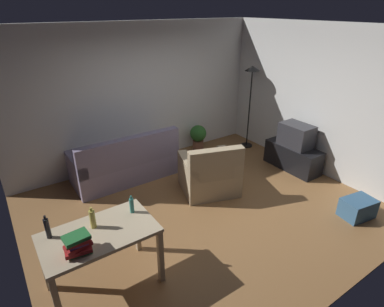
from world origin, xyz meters
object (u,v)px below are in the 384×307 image
book_stack (78,244)px  potted_plant (198,136)px  torchiere_lamp (251,85)px  storage_box (358,208)px  armchair (210,175)px  bottle_dark (47,228)px  tv (296,135)px  desk (100,240)px  bottle_squat (93,219)px  tv_stand (293,157)px  bottle_tall (132,205)px  couch (126,164)px

book_stack → potted_plant: bearing=38.8°
torchiere_lamp → storage_box: bearing=-98.5°
armchair → bottle_dark: bottle_dark is taller
tv → storage_box: 1.75m
desk → bottle_dark: (-0.45, 0.20, 0.23)m
tv → armchair: same height
tv → storage_box: bearing=164.7°
desk → potted_plant: bearing=38.6°
tv → bottle_squat: bearing=98.2°
tv → potted_plant: size_ratio=1.05×
armchair → tv: bearing=-169.2°
tv_stand → torchiere_lamp: torchiere_lamp is taller
armchair → bottle_tall: (-1.76, -0.81, 0.53)m
tv → bottle_squat: 4.13m
bottle_tall → storage_box: bearing=-17.9°
tv_stand → book_stack: bearing=101.5°
armchair → bottle_squat: (-2.22, -0.83, 0.55)m
tv → storage_box: (-0.44, -1.61, -0.55)m
desk → bottle_squat: bearing=96.6°
couch → tv_stand: couch is taller
potted_plant → storage_box: bearing=-79.9°
storage_box → bottle_dark: (-4.08, 1.11, 0.73)m
torchiere_lamp → desk: (-4.07, -2.00, -0.76)m
tv_stand → armchair: (-1.86, 0.24, 0.08)m
torchiere_lamp → desk: 4.60m
desk → book_stack: 0.37m
bottle_dark → armchair: bearing=15.5°
tv_stand → couch: bearing=63.3°
bottle_tall → torchiere_lamp: bearing=27.3°
bottle_dark → torchiere_lamp: bearing=21.7°
tv_stand → bottle_dark: 4.59m
bottle_squat → tv_stand: bearing=8.2°
bottle_tall → tv: bearing=9.0°
tv → bottle_squat: size_ratio=2.36×
torchiere_lamp → desk: torchiere_lamp is taller
tv_stand → potted_plant: 2.05m
bottle_squat → potted_plant: bearing=37.7°
torchiere_lamp → bottle_dark: 4.89m
potted_plant → bottle_squat: size_ratio=2.24×
torchiere_lamp → bottle_squat: (-4.08, -1.89, -0.54)m
bottle_tall → book_stack: (-0.70, -0.31, 0.00)m
couch → book_stack: 2.80m
desk → book_stack: (-0.25, -0.18, 0.21)m
torchiere_lamp → bottle_dark: torchiere_lamp is taller
desk → tv_stand: bearing=9.3°
tv_stand → torchiere_lamp: (0.00, 1.30, 1.17)m
storage_box → book_stack: (-3.89, 0.72, 0.71)m
desk → armchair: 2.42m
bottle_dark → bottle_squat: bottle_dark is taller
torchiere_lamp → bottle_squat: bearing=-155.2°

